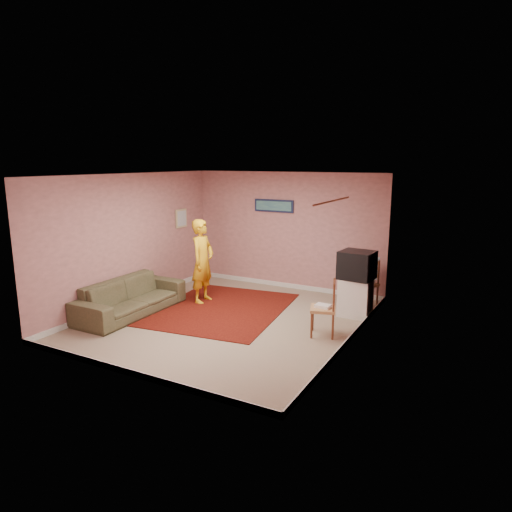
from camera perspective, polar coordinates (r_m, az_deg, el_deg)
The scene contains 26 objects.
ground at distance 8.38m, azimuth -3.48°, elevation -8.00°, with size 5.00×5.00×0.00m, color gray.
wall_back at distance 10.21m, azimuth 3.81°, elevation 3.15°, with size 4.50×0.02×2.60m, color tan.
wall_front at distance 6.10m, azimuth -16.06°, elevation -3.26°, with size 4.50×0.02×2.60m, color tan.
wall_left at distance 9.39m, azimuth -15.36°, elevation 1.99°, with size 0.02×5.00×2.60m, color tan.
wall_right at distance 7.13m, azimuth 11.98°, elevation -0.90°, with size 0.02×5.00×2.60m, color tan.
ceiling at distance 7.88m, azimuth -3.72°, elevation 10.08°, with size 4.50×5.00×0.02m, color white.
baseboard_back at distance 10.46m, azimuth 3.70°, elevation -3.64°, with size 4.50×0.02×0.10m, color silver.
baseboard_front at distance 6.54m, azimuth -15.35°, elevation -13.88°, with size 4.50×0.02×0.10m, color silver.
baseboard_left at distance 9.67m, azimuth -14.91°, elevation -5.33°, with size 0.02×5.00×0.10m, color silver.
baseboard_right at distance 7.50m, azimuth 11.49°, elevation -10.25°, with size 0.02×5.00×0.10m, color silver.
window at distance 6.26m, azimuth 9.65°, elevation -1.18°, with size 0.01×1.10×1.50m, color black.
curtain_sheer at distance 6.17m, azimuth 9.01°, elevation -3.25°, with size 0.01×0.75×2.10m, color white.
curtain_floral at distance 6.82m, azimuth 10.85°, elevation -1.86°, with size 0.01×0.35×2.10m, color white.
curtain_rod at distance 6.13m, azimuth 9.54°, elevation 6.81°, with size 0.02×0.02×1.40m, color brown.
picture_back at distance 10.23m, azimuth 2.24°, elevation 6.29°, with size 0.95×0.04×0.28m.
picture_left at distance 10.54m, azimuth -9.32°, elevation 4.67°, with size 0.04×0.38×0.42m.
area_rug at distance 8.97m, azimuth -4.35°, elevation -6.58°, with size 2.33×2.91×0.02m, color #330605.
tv_cabinet at distance 8.70m, azimuth 12.33°, elevation -5.04°, with size 0.56×0.51×0.71m, color silver.
crt_tv at distance 8.54m, azimuth 12.48°, elevation -1.10°, with size 0.65×0.59×0.52m.
chair_a at distance 9.17m, azimuth 13.50°, elevation -2.79°, with size 0.53×0.52×0.51m.
dvd_player at distance 9.19m, azimuth 13.48°, elevation -3.19°, with size 0.31×0.22×0.05m, color #BABABF.
blue_throw at distance 9.31m, azimuth 13.86°, elevation -1.42°, with size 0.43×0.05×0.45m, color #84AFD8.
chair_b at distance 7.58m, azimuth 8.39°, elevation -5.71°, with size 0.51×0.53×0.51m.
game_console at distance 7.61m, azimuth 8.38°, elevation -6.20°, with size 0.24×0.18×0.05m, color white.
sofa at distance 8.91m, azimuth -15.37°, elevation -4.96°, with size 2.24×0.88×0.65m, color brown.
person at distance 9.26m, azimuth -6.71°, elevation -0.65°, with size 0.62×0.41×1.70m, color gold.
Camera 1 is at (4.16, -6.69, 2.85)m, focal length 32.00 mm.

